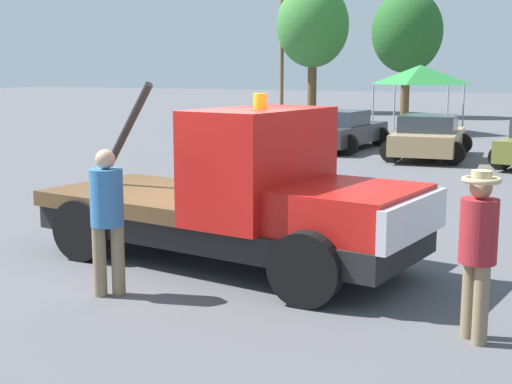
% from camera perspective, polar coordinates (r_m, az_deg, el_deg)
% --- Properties ---
extents(ground_plane, '(160.00, 160.00, 0.00)m').
position_cam_1_polar(ground_plane, '(10.09, -2.53, -5.66)').
color(ground_plane, '#545459').
extents(tow_truck, '(5.73, 2.68, 2.51)m').
position_cam_1_polar(tow_truck, '(9.69, -0.95, -0.65)').
color(tow_truck, black).
rests_on(tow_truck, ground).
extents(person_near_truck, '(0.38, 0.38, 1.73)m').
position_cam_1_polar(person_near_truck, '(7.32, 17.35, -3.84)').
color(person_near_truck, '#847051').
rests_on(person_near_truck, ground).
extents(person_at_hood, '(0.39, 0.39, 1.77)m').
position_cam_1_polar(person_at_hood, '(8.60, -11.83, -1.58)').
color(person_at_hood, '#847051').
rests_on(person_at_hood, ground).
extents(parked_car_silver, '(2.74, 4.73, 1.34)m').
position_cam_1_polar(parked_car_silver, '(25.72, 0.43, 5.21)').
color(parked_car_silver, '#B7B7BC').
rests_on(parked_car_silver, ground).
extents(parked_car_charcoal, '(2.55, 4.67, 1.34)m').
position_cam_1_polar(parked_car_charcoal, '(24.53, 6.64, 4.92)').
color(parked_car_charcoal, '#2D2D33').
rests_on(parked_car_charcoal, ground).
extents(parked_car_tan, '(2.77, 4.43, 1.34)m').
position_cam_1_polar(parked_car_tan, '(22.47, 13.62, 4.27)').
color(parked_car_tan, tan).
rests_on(parked_car_tan, ground).
extents(canopy_tent_green, '(3.15, 3.15, 2.90)m').
position_cam_1_polar(canopy_tent_green, '(31.25, 13.02, 9.13)').
color(canopy_tent_green, '#9E9EA3').
rests_on(canopy_tent_green, ground).
extents(tree_left, '(4.53, 4.53, 8.10)m').
position_cam_1_polar(tree_left, '(46.04, 4.57, 13.13)').
color(tree_left, brown).
rests_on(tree_left, ground).
extents(tree_right, '(4.00, 4.00, 7.15)m').
position_cam_1_polar(tree_right, '(42.24, 12.00, 12.40)').
color(tree_right, brown).
rests_on(tree_right, ground).
extents(traffic_cone, '(0.40, 0.40, 0.55)m').
position_cam_1_polar(traffic_cone, '(14.21, 10.05, -0.24)').
color(traffic_cone, black).
rests_on(traffic_cone, ground).
extents(utility_pole, '(2.20, 0.24, 9.05)m').
position_cam_1_polar(utility_pole, '(46.61, 2.09, 12.32)').
color(utility_pole, brown).
rests_on(utility_pole, ground).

